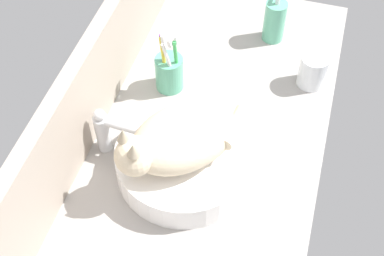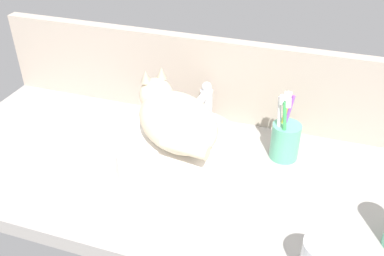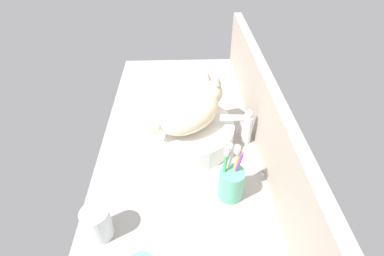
{
  "view_description": "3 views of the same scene",
  "coord_description": "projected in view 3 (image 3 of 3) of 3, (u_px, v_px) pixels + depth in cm",
  "views": [
    {
      "loc": [
        -71.2,
        -19.56,
        104.94
      ],
      "look_at": [
        0.69,
        1.17,
        11.25
      ],
      "focal_mm": 50.0,
      "sensor_mm": 36.0,
      "label": 1
    },
    {
      "loc": [
        27.07,
        -79.02,
        68.44
      ],
      "look_at": [
        -0.56,
        4.34,
        10.0
      ],
      "focal_mm": 40.0,
      "sensor_mm": 36.0,
      "label": 2
    },
    {
      "loc": [
        77.91,
        0.41,
        71.56
      ],
      "look_at": [
        3.26,
        3.22,
        11.05
      ],
      "focal_mm": 28.0,
      "sensor_mm": 36.0,
      "label": 3
    }
  ],
  "objects": [
    {
      "name": "toothbrush_cup",
      "position": [
        230.0,
        182.0,
        0.86
      ],
      "size": [
        7.34,
        7.34,
        18.71
      ],
      "color": "#5BB28E",
      "rests_on": "ground_plane"
    },
    {
      "name": "cat",
      "position": [
        190.0,
        109.0,
        1.01
      ],
      "size": [
        29.93,
        29.4,
        14.0
      ],
      "color": "beige",
      "rests_on": "sink_basin"
    },
    {
      "name": "ground_plane",
      "position": [
        183.0,
        151.0,
        1.07
      ],
      "size": [
        135.73,
        58.5,
        4.0
      ],
      "primitive_type": "cube",
      "color": "#9E9993"
    },
    {
      "name": "sink_basin",
      "position": [
        188.0,
        132.0,
        1.06
      ],
      "size": [
        31.69,
        31.69,
        7.36
      ],
      "primitive_type": "cylinder",
      "color": "white",
      "rests_on": "ground_plane"
    },
    {
      "name": "backsplash_panel",
      "position": [
        265.0,
        117.0,
        0.99
      ],
      "size": [
        135.73,
        3.6,
        24.29
      ],
      "primitive_type": "cube",
      "color": "#AD9E8E",
      "rests_on": "ground_plane"
    },
    {
      "name": "faucet",
      "position": [
        243.0,
        125.0,
        1.03
      ],
      "size": [
        3.6,
        11.85,
        13.6
      ],
      "color": "silver",
      "rests_on": "ground_plane"
    },
    {
      "name": "water_glass",
      "position": [
        96.0,
        225.0,
        0.77
      ],
      "size": [
        7.25,
        7.25,
        9.26
      ],
      "color": "white",
      "rests_on": "ground_plane"
    }
  ]
}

